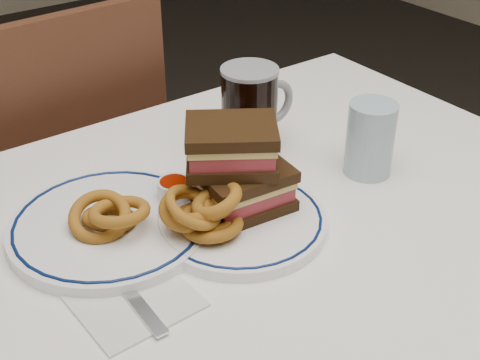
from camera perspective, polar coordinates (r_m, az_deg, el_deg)
dining_table at (r=1.04m, az=-1.82°, el=-9.39°), size 1.27×0.87×0.75m
chair_far at (r=1.63m, az=-14.78°, el=0.32°), size 0.46×0.46×0.93m
main_plate at (r=0.99m, az=-0.05°, el=-3.49°), size 0.26×0.26×0.02m
reuben_sandwich at (r=0.97m, az=-0.18°, el=1.11°), size 0.17×0.16×0.13m
onion_rings_main at (r=0.94m, az=-3.11°, el=-2.80°), size 0.12×0.11×0.09m
ketchup_ramekin at (r=1.02m, az=-5.65°, el=-0.74°), size 0.05×0.05×0.03m
beer_mug at (r=1.14m, az=0.94°, el=5.87°), size 0.14×0.10×0.16m
water_glass at (r=1.11m, az=11.05°, el=3.47°), size 0.08×0.08×0.13m
far_plate at (r=0.99m, az=-11.08°, el=-3.85°), size 0.29×0.29×0.02m
onion_rings_far at (r=0.97m, az=-11.09°, el=-2.98°), size 0.12×0.11×0.07m
napkin_fork at (r=0.88m, az=-9.28°, el=-9.77°), size 0.15×0.19×0.01m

